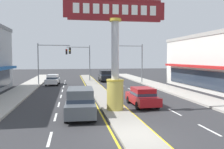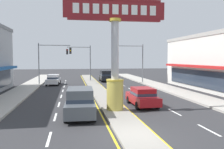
{
  "view_description": "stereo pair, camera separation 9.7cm",
  "coord_description": "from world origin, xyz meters",
  "px_view_note": "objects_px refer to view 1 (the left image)",
  "views": [
    {
      "loc": [
        -3.18,
        -11.22,
        3.9
      ],
      "look_at": [
        0.14,
        7.92,
        2.6
      ],
      "focal_mm": 37.93,
      "sensor_mm": 36.0,
      "label": 1
    },
    {
      "loc": [
        -3.09,
        -11.24,
        3.9
      ],
      "look_at": [
        0.14,
        7.92,
        2.6
      ],
      "focal_mm": 37.93,
      "sensor_mm": 36.0,
      "label": 2
    }
  ],
  "objects_px": {
    "district_sign": "(115,53)",
    "sedan_mid_left_lane": "(53,80)",
    "traffic_light_right_side": "(131,57)",
    "sedan_far_right_lane": "(142,97)",
    "traffic_light_left_side": "(50,56)",
    "suv_near_left_lane": "(80,102)",
    "suv_near_right_lane": "(105,76)",
    "traffic_light_median_far": "(81,57)"
  },
  "relations": [
    {
      "from": "suv_near_right_lane",
      "to": "sedan_mid_left_lane",
      "type": "bearing_deg",
      "value": -155.48
    },
    {
      "from": "traffic_light_right_side",
      "to": "sedan_far_right_lane",
      "type": "distance_m",
      "value": 18.22
    },
    {
      "from": "district_sign",
      "to": "sedan_mid_left_lane",
      "type": "xyz_separation_m",
      "value": [
        -5.89,
        19.18,
        -3.49
      ]
    },
    {
      "from": "suv_near_right_lane",
      "to": "suv_near_left_lane",
      "type": "bearing_deg",
      "value": -102.11
    },
    {
      "from": "traffic_light_left_side",
      "to": "sedan_mid_left_lane",
      "type": "height_order",
      "value": "traffic_light_left_side"
    },
    {
      "from": "traffic_light_right_side",
      "to": "suv_near_right_lane",
      "type": "distance_m",
      "value": 6.23
    },
    {
      "from": "district_sign",
      "to": "traffic_light_median_far",
      "type": "height_order",
      "value": "district_sign"
    },
    {
      "from": "suv_near_left_lane",
      "to": "sedan_mid_left_lane",
      "type": "bearing_deg",
      "value": 99.24
    },
    {
      "from": "traffic_light_left_side",
      "to": "sedan_far_right_lane",
      "type": "distance_m",
      "value": 19.89
    },
    {
      "from": "suv_near_left_lane",
      "to": "sedan_mid_left_lane",
      "type": "relative_size",
      "value": 1.06
    },
    {
      "from": "traffic_light_right_side",
      "to": "sedan_mid_left_lane",
      "type": "distance_m",
      "value": 12.55
    },
    {
      "from": "suv_near_left_lane",
      "to": "sedan_mid_left_lane",
      "type": "xyz_separation_m",
      "value": [
        -3.3,
        20.27,
        -0.2
      ]
    },
    {
      "from": "traffic_light_median_far",
      "to": "sedan_mid_left_lane",
      "type": "bearing_deg",
      "value": -130.47
    },
    {
      "from": "traffic_light_right_side",
      "to": "sedan_far_right_lane",
      "type": "bearing_deg",
      "value": -101.56
    },
    {
      "from": "sedan_mid_left_lane",
      "to": "traffic_light_left_side",
      "type": "bearing_deg",
      "value": -168.31
    },
    {
      "from": "traffic_light_left_side",
      "to": "sedan_far_right_lane",
      "type": "xyz_separation_m",
      "value": [
        8.77,
        -17.51,
        -3.46
      ]
    },
    {
      "from": "traffic_light_left_side",
      "to": "traffic_light_right_side",
      "type": "distance_m",
      "value": 12.36
    },
    {
      "from": "suv_near_right_lane",
      "to": "sedan_mid_left_lane",
      "type": "height_order",
      "value": "suv_near_right_lane"
    },
    {
      "from": "district_sign",
      "to": "traffic_light_median_far",
      "type": "bearing_deg",
      "value": 93.4
    },
    {
      "from": "traffic_light_right_side",
      "to": "sedan_far_right_lane",
      "type": "relative_size",
      "value": 1.43
    },
    {
      "from": "sedan_far_right_lane",
      "to": "suv_near_right_lane",
      "type": "bearing_deg",
      "value": 90.01
    },
    {
      "from": "traffic_light_median_far",
      "to": "suv_near_right_lane",
      "type": "relative_size",
      "value": 1.34
    },
    {
      "from": "traffic_light_left_side",
      "to": "traffic_light_median_far",
      "type": "distance_m",
      "value": 7.08
    },
    {
      "from": "traffic_light_right_side",
      "to": "suv_near_right_lane",
      "type": "relative_size",
      "value": 1.34
    },
    {
      "from": "suv_near_right_lane",
      "to": "sedan_far_right_lane",
      "type": "relative_size",
      "value": 1.07
    },
    {
      "from": "district_sign",
      "to": "suv_near_right_lane",
      "type": "height_order",
      "value": "district_sign"
    },
    {
      "from": "traffic_light_left_side",
      "to": "suv_near_left_lane",
      "type": "xyz_separation_m",
      "value": [
        3.59,
        -20.21,
        -3.26
      ]
    },
    {
      "from": "sedan_far_right_lane",
      "to": "sedan_mid_left_lane",
      "type": "bearing_deg",
      "value": 115.77
    },
    {
      "from": "sedan_far_right_lane",
      "to": "suv_near_left_lane",
      "type": "height_order",
      "value": "suv_near_left_lane"
    },
    {
      "from": "traffic_light_right_side",
      "to": "sedan_mid_left_lane",
      "type": "xyz_separation_m",
      "value": [
        -12.07,
        0.05,
        -3.46
      ]
    },
    {
      "from": "suv_near_right_lane",
      "to": "district_sign",
      "type": "bearing_deg",
      "value": -96.42
    },
    {
      "from": "district_sign",
      "to": "traffic_light_left_side",
      "type": "distance_m",
      "value": 20.09
    },
    {
      "from": "traffic_light_median_far",
      "to": "sedan_far_right_lane",
      "type": "distance_m",
      "value": 23.38
    },
    {
      "from": "sedan_far_right_lane",
      "to": "sedan_mid_left_lane",
      "type": "height_order",
      "value": "same"
    },
    {
      "from": "traffic_light_median_far",
      "to": "district_sign",
      "type": "bearing_deg",
      "value": -86.6
    },
    {
      "from": "traffic_light_left_side",
      "to": "traffic_light_right_side",
      "type": "xyz_separation_m",
      "value": [
        12.36,
        0.01,
        0.0
      ]
    },
    {
      "from": "traffic_light_right_side",
      "to": "traffic_light_median_far",
      "type": "relative_size",
      "value": 1.0
    },
    {
      "from": "district_sign",
      "to": "sedan_mid_left_lane",
      "type": "bearing_deg",
      "value": 107.07
    },
    {
      "from": "traffic_light_right_side",
      "to": "sedan_far_right_lane",
      "type": "xyz_separation_m",
      "value": [
        -3.58,
        -17.53,
        -3.46
      ]
    },
    {
      "from": "traffic_light_left_side",
      "to": "sedan_far_right_lane",
      "type": "bearing_deg",
      "value": -63.39
    },
    {
      "from": "suv_near_left_lane",
      "to": "sedan_mid_left_lane",
      "type": "distance_m",
      "value": 20.54
    },
    {
      "from": "traffic_light_left_side",
      "to": "suv_near_right_lane",
      "type": "relative_size",
      "value": 1.34
    }
  ]
}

